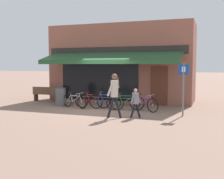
{
  "coord_description": "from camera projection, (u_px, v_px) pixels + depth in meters",
  "views": [
    {
      "loc": [
        5.2,
        -12.32,
        2.13
      ],
      "look_at": [
        0.9,
        -0.44,
        1.05
      ],
      "focal_mm": 45.0,
      "sensor_mm": 36.0,
      "label": 1
    }
  ],
  "objects": [
    {
      "name": "litter_bin",
      "position": [
        61.0,
        96.0,
        14.78
      ],
      "size": [
        0.54,
        0.54,
        1.05
      ],
      "color": "#515459",
      "rests_on": "ground_plane"
    },
    {
      "name": "pedestrian_child",
      "position": [
        136.0,
        100.0,
        11.43
      ],
      "size": [
        0.43,
        0.4,
        1.2
      ],
      "rotation": [
        0.0,
        0.0,
        -0.09
      ],
      "color": "black",
      "rests_on": "ground_plane"
    },
    {
      "name": "ground_plane",
      "position": [
        97.0,
        110.0,
        13.49
      ],
      "size": [
        160.0,
        160.0,
        0.0
      ],
      "primitive_type": "plane",
      "color": "#846656"
    },
    {
      "name": "pedestrian_adult",
      "position": [
        114.0,
        90.0,
        11.34
      ],
      "size": [
        0.62,
        0.48,
        1.81
      ],
      "rotation": [
        0.0,
        0.0,
        -0.09
      ],
      "color": "black",
      "rests_on": "ground_plane"
    },
    {
      "name": "parking_sign",
      "position": [
        183.0,
        83.0,
        11.72
      ],
      "size": [
        0.44,
        0.07,
        2.25
      ],
      "color": "slate",
      "rests_on": "ground_plane"
    },
    {
      "name": "shop_front",
      "position": [
        122.0,
        63.0,
        17.17
      ],
      "size": [
        8.52,
        4.75,
        4.53
      ],
      "color": "#8E5647",
      "rests_on": "ground_plane"
    },
    {
      "name": "bicycle_red",
      "position": [
        92.0,
        101.0,
        14.06
      ],
      "size": [
        1.8,
        0.51,
        0.85
      ],
      "rotation": [
        0.13,
        0.0,
        0.19
      ],
      "color": "black",
      "rests_on": "ground_plane"
    },
    {
      "name": "bike_rack_rail",
      "position": [
        109.0,
        99.0,
        13.86
      ],
      "size": [
        4.1,
        0.04,
        0.57
      ],
      "color": "#47494F",
      "rests_on": "ground_plane"
    },
    {
      "name": "bicycle_silver",
      "position": [
        74.0,
        101.0,
        14.14
      ],
      "size": [
        1.66,
        0.81,
        0.8
      ],
      "rotation": [
        0.1,
        0.0,
        -0.37
      ],
      "color": "black",
      "rests_on": "ground_plane"
    },
    {
      "name": "bicycle_purple",
      "position": [
        143.0,
        103.0,
        13.12
      ],
      "size": [
        1.61,
        0.89,
        0.81
      ],
      "rotation": [
        0.04,
        0.0,
        -0.48
      ],
      "color": "black",
      "rests_on": "ground_plane"
    },
    {
      "name": "bicycle_blue",
      "position": [
        106.0,
        101.0,
        13.67
      ],
      "size": [
        1.82,
        0.52,
        0.87
      ],
      "rotation": [
        0.07,
        0.0,
        0.0
      ],
      "color": "black",
      "rests_on": "ground_plane"
    },
    {
      "name": "park_bench",
      "position": [
        46.0,
        94.0,
        16.68
      ],
      "size": [
        1.61,
        0.48,
        0.87
      ],
      "rotation": [
        0.0,
        0.0,
        0.02
      ],
      "color": "brown",
      "rests_on": "ground_plane"
    },
    {
      "name": "bicycle_green",
      "position": [
        125.0,
        102.0,
        13.35
      ],
      "size": [
        1.76,
        0.68,
        0.85
      ],
      "rotation": [
        -0.01,
        0.0,
        0.3
      ],
      "color": "black",
      "rests_on": "ground_plane"
    }
  ]
}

